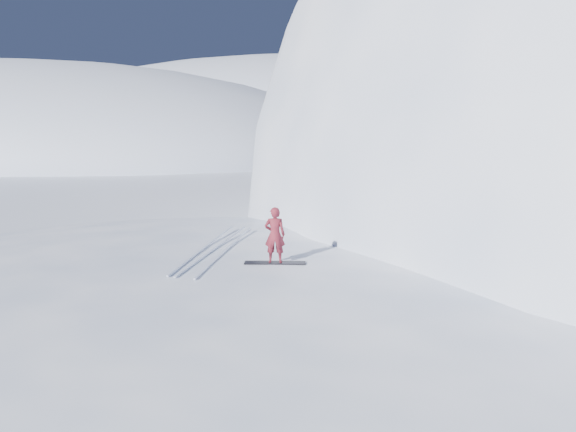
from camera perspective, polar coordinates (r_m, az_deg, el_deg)
name	(u,v)px	position (r m, az deg, el deg)	size (l,w,h in m)	color
ground	(186,396)	(13.61, -10.35, -17.58)	(400.00, 400.00, 0.00)	white
near_ridge	(275,350)	(15.62, -1.32, -13.50)	(36.00, 28.00, 4.80)	white
peak_shoulder	(570,241)	(31.12, 26.77, -2.28)	(28.00, 24.00, 18.00)	white
far_ridge_a	(1,149)	(103.88, -27.12, 6.10)	(120.00, 70.00, 28.00)	white
far_ridge_c	(281,138)	(128.98, -0.70, 7.98)	(140.00, 90.00, 36.00)	white
wind_bumps	(209,355)	(15.50, -8.08, -13.81)	(16.00, 14.40, 1.00)	white
snowboard	(275,263)	(14.96, -1.34, -4.77)	(1.62, 0.30, 0.03)	black
snowboarder	(275,235)	(14.77, -1.35, -1.93)	(0.54, 0.36, 1.49)	maroon
board_tracks	(216,247)	(16.69, -7.35, -3.18)	(1.93, 5.94, 0.04)	silver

